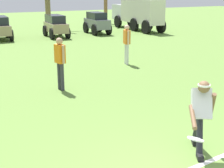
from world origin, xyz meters
TOP-DOWN VIEW (x-y plane):
  - frisbee_thrower at (1.02, 0.85)m, footprint 0.82×0.89m
  - frisbee_in_flight at (0.42, 0.29)m, footprint 0.32×0.32m
  - teammate_midfield at (3.68, 8.09)m, footprint 0.27×0.50m
  - teammate_deep at (0.17, 5.92)m, footprint 0.25×0.50m
  - parked_car_slot_c at (0.51, 17.35)m, footprint 1.27×2.45m
  - parked_car_slot_d at (3.73, 16.85)m, footprint 1.28×2.45m
  - parked_car_slot_e at (6.66, 17.16)m, footprint 1.28×2.40m
  - box_truck at (10.16, 17.74)m, footprint 1.64×5.95m

SIDE VIEW (x-z plane):
  - frisbee_in_flight at x=0.42m, z-range 0.59..0.69m
  - parked_car_slot_c at x=0.51m, z-range 0.05..1.39m
  - parked_car_slot_d at x=3.73m, z-range 0.05..1.39m
  - parked_car_slot_e at x=6.66m, z-range 0.04..1.44m
  - frisbee_thrower at x=1.02m, z-range 0.09..1.50m
  - teammate_midfield at x=3.68m, z-range 0.16..1.72m
  - teammate_deep at x=0.17m, z-range 0.16..1.72m
  - box_truck at x=10.16m, z-range 0.13..2.33m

